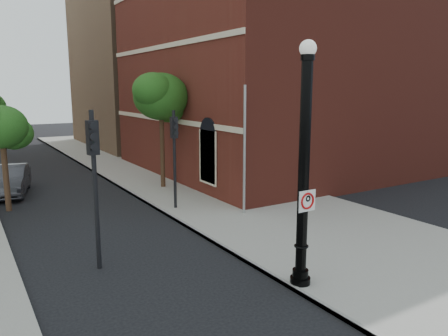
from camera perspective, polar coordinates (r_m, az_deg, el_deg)
ground at (r=11.52m, az=-1.40°, el=-16.79°), size 120.00×120.00×0.00m
sidewalk_right at (r=22.52m, az=-1.01°, el=-2.93°), size 8.00×60.00×0.12m
curb_edge at (r=20.85m, az=-10.42°, el=-4.17°), size 0.10×60.00×0.14m
brick_wall_building at (r=31.15m, az=11.41°, el=12.07°), size 22.30×16.30×12.50m
bg_building_tan_b at (r=44.27m, az=-3.12°, el=12.68°), size 22.00×14.00×14.00m
lamppost at (r=11.35m, az=10.35°, el=-1.45°), size 0.54×0.54×6.42m
no_parking_sign at (r=11.35m, az=10.81°, el=-4.22°), size 0.55×0.06×0.55m
parked_car at (r=24.24m, az=-26.20°, el=-1.44°), size 2.53×4.64×1.45m
traffic_signal_left at (r=12.91m, az=-16.62°, el=0.53°), size 0.32×0.39×4.67m
traffic_signal_right at (r=18.68m, az=-6.50°, el=3.16°), size 0.29×0.36×4.34m
utility_pole at (r=17.78m, az=2.68°, el=2.10°), size 0.11×0.11×5.39m
street_tree_a at (r=20.68m, az=-26.99°, el=4.67°), size 2.53×2.29×4.56m
street_tree_c at (r=22.86m, az=-8.19°, el=9.07°), size 3.35×3.02×6.03m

